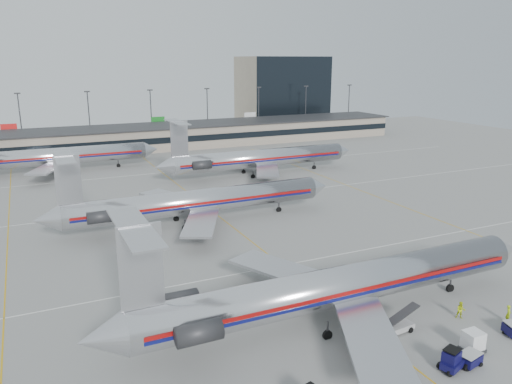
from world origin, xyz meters
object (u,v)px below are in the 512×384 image
uld_container (473,342)px  jet_second_row (192,202)px  jet_foreground (333,287)px  tug_center (453,360)px  belt_loader (396,326)px

uld_container → jet_second_row: bearing=105.0°
jet_foreground → uld_container: 12.49m
jet_foreground → tug_center: bearing=-67.3°
tug_center → jet_second_row: bearing=80.9°
jet_second_row → tug_center: jet_second_row is taller
jet_foreground → belt_loader: (4.13, -4.16, -2.92)m
tug_center → belt_loader: 6.38m
jet_second_row → uld_container: 43.95m
uld_container → belt_loader: belt_loader is taller
uld_container → jet_foreground: bearing=131.3°
uld_container → belt_loader: bearing=127.2°
tug_center → jet_foreground: bearing=94.3°
jet_foreground → uld_container: jet_foreground is taller
uld_container → belt_loader: 6.41m
belt_loader → uld_container: bearing=-59.1°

